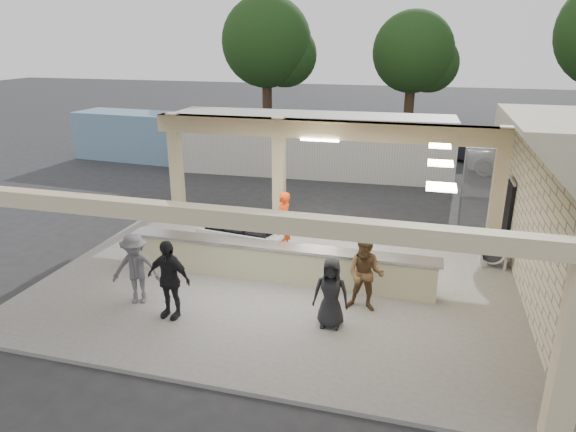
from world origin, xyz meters
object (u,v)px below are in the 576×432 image
(passenger_a, at_px, (365,274))
(luggage_cart, at_px, (242,230))
(drum_fan, at_px, (494,247))
(container_blue, at_px, (162,138))
(baggage_handler, at_px, (283,222))
(passenger_d, at_px, (331,293))
(passenger_b, at_px, (169,279))
(container_white, at_px, (311,144))
(passenger_c, at_px, (136,269))
(baggage_counter, at_px, (278,263))
(car_dark, at_px, (463,147))
(car_white_a, at_px, (527,158))

(passenger_a, bearing_deg, luggage_cart, 152.94)
(drum_fan, height_order, container_blue, container_blue)
(luggage_cart, xyz_separation_m, container_blue, (-8.32, 10.67, 0.41))
(baggage_handler, xyz_separation_m, passenger_d, (2.15, -3.78, -0.11))
(passenger_b, height_order, container_white, container_white)
(passenger_d, xyz_separation_m, container_white, (-3.50, 13.46, 0.50))
(drum_fan, distance_m, passenger_c, 9.51)
(drum_fan, height_order, baggage_handler, baggage_handler)
(drum_fan, bearing_deg, passenger_c, -112.26)
(passenger_a, height_order, container_white, container_white)
(luggage_cart, relative_size, container_white, 0.19)
(baggage_counter, relative_size, container_white, 0.63)
(baggage_counter, height_order, passenger_d, passenger_d)
(baggage_handler, height_order, container_blue, container_blue)
(luggage_cart, distance_m, passenger_b, 3.86)
(container_white, bearing_deg, passenger_a, -73.91)
(baggage_handler, bearing_deg, passenger_a, 59.39)
(baggage_counter, height_order, baggage_handler, baggage_handler)
(passenger_d, bearing_deg, luggage_cart, 132.89)
(drum_fan, xyz_separation_m, passenger_b, (-7.34, -4.83, 0.37))
(passenger_b, bearing_deg, drum_fan, 40.09)
(luggage_cart, xyz_separation_m, passenger_a, (3.89, -2.38, 0.18))
(passenger_d, bearing_deg, car_dark, 77.12)
(baggage_counter, bearing_deg, passenger_d, -47.08)
(baggage_counter, relative_size, drum_fan, 7.86)
(passenger_a, distance_m, passenger_c, 5.37)
(drum_fan, xyz_separation_m, container_blue, (-15.34, 9.67, 0.56))
(passenger_a, bearing_deg, car_dark, 84.79)
(luggage_cart, distance_m, car_white_a, 15.89)
(drum_fan, bearing_deg, baggage_handler, -135.23)
(container_blue, bearing_deg, passenger_b, -57.15)
(car_dark, height_order, container_blue, container_blue)
(passenger_b, distance_m, passenger_c, 1.12)
(luggage_cart, xyz_separation_m, container_white, (-0.24, 10.16, 0.59))
(car_white_a, bearing_deg, passenger_d, 160.09)
(passenger_b, relative_size, container_white, 0.14)
(luggage_cart, xyz_separation_m, passenger_d, (3.27, -3.30, 0.08))
(passenger_a, bearing_deg, drum_fan, 51.61)
(baggage_handler, bearing_deg, luggage_cart, -51.23)
(passenger_b, bearing_deg, car_dark, 75.90)
(baggage_counter, xyz_separation_m, car_dark, (5.31, 16.41, 0.09))
(passenger_c, height_order, container_white, container_white)
(passenger_d, bearing_deg, passenger_b, -173.29)
(passenger_c, bearing_deg, car_dark, 49.78)
(luggage_cart, relative_size, passenger_c, 1.40)
(container_white, xyz_separation_m, container_blue, (-8.08, 0.51, -0.18))
(passenger_a, relative_size, car_white_a, 0.34)
(passenger_c, bearing_deg, passenger_d, -14.31)
(baggage_handler, height_order, car_white_a, baggage_handler)
(passenger_c, bearing_deg, container_blue, 99.97)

